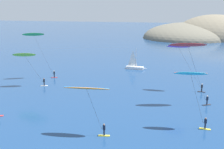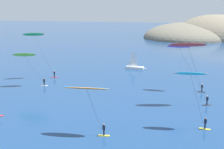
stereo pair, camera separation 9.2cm
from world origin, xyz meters
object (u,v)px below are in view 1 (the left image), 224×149
Objects in this scene: kitesurfer_purple at (181,51)px; kitesurfer_green at (35,38)px; kitesurfer_red at (189,49)px; kitesurfer_cyan at (192,79)px; sailboat_near at (136,67)px; kitesurfer_orange at (88,92)px; kitesurfer_lime at (26,57)px.

kitesurfer_green is at bearing 177.74° from kitesurfer_purple.
kitesurfer_purple is 0.86× the size of kitesurfer_green.
kitesurfer_red reaches higher than kitesurfer_cyan.
kitesurfer_green is (-32.60, 1.29, 1.48)m from kitesurfer_purple.
kitesurfer_orange is at bearing -87.85° from sailboat_near.
kitesurfer_green is (-20.53, -16.42, 8.95)m from sailboat_near.
kitesurfer_orange is 0.62× the size of kitesurfer_green.
kitesurfer_lime is (-31.15, -5.36, -1.78)m from kitesurfer_purple.
kitesurfer_lime is at bearing 158.59° from kitesurfer_cyan.
kitesurfer_purple is (-1.55, 8.69, -1.66)m from kitesurfer_red.
kitesurfer_purple is at bearing -55.70° from sailboat_near.
kitesurfer_red is 1.48× the size of kitesurfer_lime.
kitesurfer_lime is at bearing -129.60° from sailboat_near.
kitesurfer_red is 1.16× the size of kitesurfer_purple.
kitesurfer_orange is 0.62× the size of kitesurfer_red.
kitesurfer_red is at bearing -5.82° from kitesurfer_lime.
kitesurfer_red is 35.58m from kitesurfer_green.
kitesurfer_cyan is 18.61m from kitesurfer_purple.
kitesurfer_orange is 33.86m from kitesurfer_green.
kitesurfer_cyan reaches higher than kitesurfer_lime.
kitesurfer_green reaches higher than kitesurfer_lime.
kitesurfer_red reaches higher than kitesurfer_lime.
kitesurfer_cyan is 0.88× the size of kitesurfer_purple.
kitesurfer_red is 8.98m from kitesurfer_purple.
kitesurfer_orange is at bearing -42.25° from kitesurfer_lime.
kitesurfer_orange is 0.72× the size of kitesurfer_purple.
sailboat_near is at bearing 117.31° from kitesurfer_red.
kitesurfer_green is at bearing -141.35° from sailboat_near.
kitesurfer_lime is at bearing 174.18° from kitesurfer_red.
kitesurfer_orange is 19.95m from kitesurfer_red.
kitesurfer_red is at bearing 51.96° from kitesurfer_orange.
kitesurfer_lime reaches higher than sailboat_near.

